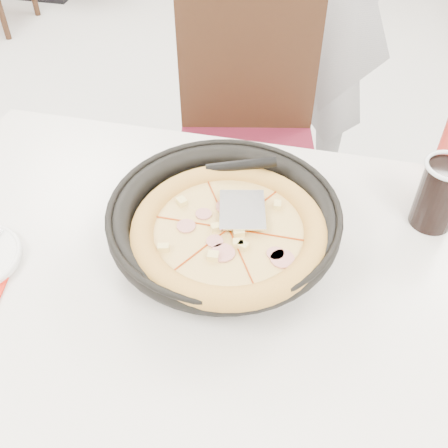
% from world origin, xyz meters
% --- Properties ---
extents(floor, '(7.00, 7.00, 0.00)m').
position_xyz_m(floor, '(0.00, 0.00, 0.00)').
color(floor, silver).
rests_on(floor, ground).
extents(main_table, '(1.23, 0.85, 0.75)m').
position_xyz_m(main_table, '(0.04, -0.42, 0.38)').
color(main_table, silver).
rests_on(main_table, floor).
extents(chair_far, '(0.50, 0.50, 0.95)m').
position_xyz_m(chair_far, '(-0.01, 0.26, 0.47)').
color(chair_far, black).
rests_on(chair_far, floor).
extents(trivet, '(0.12, 0.12, 0.04)m').
position_xyz_m(trivet, '(0.05, -0.38, 0.77)').
color(trivet, black).
rests_on(trivet, main_table).
extents(pizza_pan, '(0.35, 0.35, 0.01)m').
position_xyz_m(pizza_pan, '(0.05, -0.34, 0.79)').
color(pizza_pan, black).
rests_on(pizza_pan, trivet).
extents(pizza, '(0.32, 0.32, 0.02)m').
position_xyz_m(pizza, '(0.07, -0.38, 0.81)').
color(pizza, gold).
rests_on(pizza, pizza_pan).
extents(pizza_server, '(0.10, 0.11, 0.00)m').
position_xyz_m(pizza_server, '(0.08, -0.34, 0.84)').
color(pizza_server, silver).
rests_on(pizza_server, pizza).
extents(cola_glass, '(0.08, 0.08, 0.13)m').
position_xyz_m(cola_glass, '(0.42, -0.20, 0.81)').
color(cola_glass, black).
rests_on(cola_glass, main_table).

